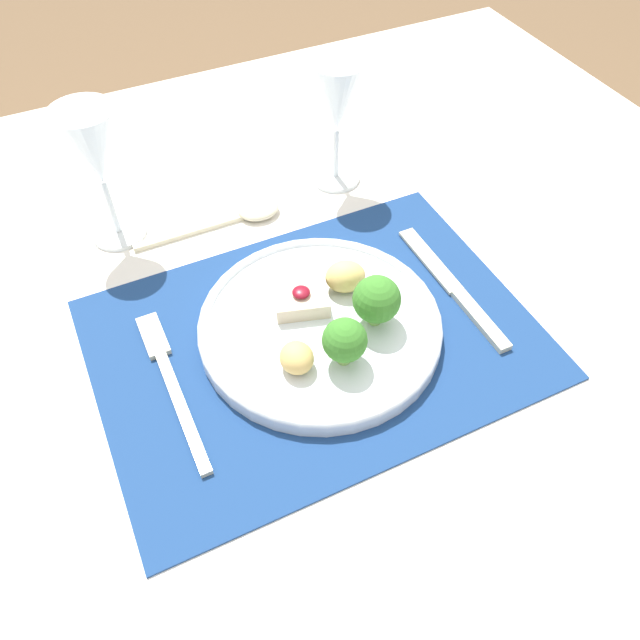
{
  "coord_description": "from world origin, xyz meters",
  "views": [
    {
      "loc": [
        -0.18,
        -0.4,
        1.31
      ],
      "look_at": [
        0.01,
        0.01,
        0.78
      ],
      "focal_mm": 35.0,
      "sensor_mm": 36.0,
      "label": 1
    }
  ],
  "objects_px": {
    "wine_glass_near": "(337,102)",
    "wine_glass_far": "(94,153)",
    "fork": "(169,376)",
    "knife": "(458,294)",
    "dinner_plate": "(324,323)",
    "spoon": "(245,213)"
  },
  "relations": [
    {
      "from": "fork",
      "to": "knife",
      "type": "bearing_deg",
      "value": -2.73
    },
    {
      "from": "fork",
      "to": "wine_glass_near",
      "type": "bearing_deg",
      "value": 39.58
    },
    {
      "from": "knife",
      "to": "wine_glass_near",
      "type": "height_order",
      "value": "wine_glass_near"
    },
    {
      "from": "wine_glass_near",
      "to": "wine_glass_far",
      "type": "relative_size",
      "value": 0.98
    },
    {
      "from": "wine_glass_far",
      "to": "knife",
      "type": "bearing_deg",
      "value": -40.26
    },
    {
      "from": "spoon",
      "to": "wine_glass_near",
      "type": "xyz_separation_m",
      "value": [
        0.15,
        0.02,
        0.11
      ]
    },
    {
      "from": "knife",
      "to": "spoon",
      "type": "relative_size",
      "value": 1.09
    },
    {
      "from": "dinner_plate",
      "to": "fork",
      "type": "distance_m",
      "value": 0.18
    },
    {
      "from": "knife",
      "to": "wine_glass_far",
      "type": "xyz_separation_m",
      "value": [
        -0.34,
        0.29,
        0.12
      ]
    },
    {
      "from": "dinner_plate",
      "to": "wine_glass_far",
      "type": "relative_size",
      "value": 1.52
    },
    {
      "from": "fork",
      "to": "spoon",
      "type": "distance_m",
      "value": 0.27
    },
    {
      "from": "knife",
      "to": "wine_glass_near",
      "type": "bearing_deg",
      "value": 96.27
    },
    {
      "from": "dinner_plate",
      "to": "knife",
      "type": "distance_m",
      "value": 0.17
    },
    {
      "from": "dinner_plate",
      "to": "wine_glass_near",
      "type": "xyz_separation_m",
      "value": [
        0.14,
        0.25,
        0.1
      ]
    },
    {
      "from": "knife",
      "to": "wine_glass_far",
      "type": "height_order",
      "value": "wine_glass_far"
    },
    {
      "from": "wine_glass_near",
      "to": "wine_glass_far",
      "type": "bearing_deg",
      "value": 177.13
    },
    {
      "from": "fork",
      "to": "spoon",
      "type": "relative_size",
      "value": 1.09
    },
    {
      "from": "spoon",
      "to": "wine_glass_far",
      "type": "bearing_deg",
      "value": 166.73
    },
    {
      "from": "dinner_plate",
      "to": "spoon",
      "type": "height_order",
      "value": "dinner_plate"
    },
    {
      "from": "knife",
      "to": "fork",
      "type": "bearing_deg",
      "value": 174.87
    },
    {
      "from": "dinner_plate",
      "to": "spoon",
      "type": "xyz_separation_m",
      "value": [
        -0.01,
        0.23,
        -0.01
      ]
    },
    {
      "from": "fork",
      "to": "knife",
      "type": "relative_size",
      "value": 1.0
    }
  ]
}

